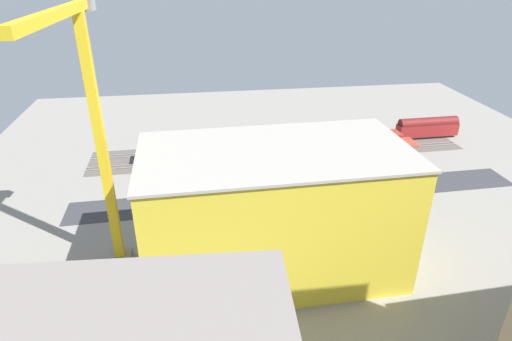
{
  "coord_description": "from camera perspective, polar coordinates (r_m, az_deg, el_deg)",
  "views": [
    {
      "loc": [
        21.33,
        82.31,
        45.87
      ],
      "look_at": [
        9.56,
        1.83,
        5.42
      ],
      "focal_mm": 30.09,
      "sensor_mm": 36.0,
      "label": 1
    }
  ],
  "objects": [
    {
      "name": "ground_plane",
      "position": [
        96.61,
        5.46,
        -2.03
      ],
      "size": [
        155.82,
        155.82,
        0.0
      ],
      "primitive_type": "plane",
      "color": "gray",
      "rests_on": "ground"
    },
    {
      "name": "rail_bed",
      "position": [
        113.87,
        3.19,
        2.65
      ],
      "size": [
        97.71,
        16.92,
        0.01
      ],
      "primitive_type": "cube",
      "rotation": [
        0.0,
        0.0,
        0.02
      ],
      "color": "#5B544C",
      "rests_on": "ground"
    },
    {
      "name": "street_asphalt",
      "position": [
        93.42,
        5.99,
        -3.12
      ],
      "size": [
        97.58,
        11.29,
        0.01
      ],
      "primitive_type": "cube",
      "rotation": [
        0.0,
        0.0,
        0.02
      ],
      "color": "#38383D",
      "rests_on": "ground"
    },
    {
      "name": "track_rails",
      "position": [
        113.8,
        3.2,
        2.73
      ],
      "size": [
        97.37,
        10.49,
        0.12
      ],
      "color": "#9E9EA8",
      "rests_on": "ground"
    },
    {
      "name": "platform_canopy_near",
      "position": [
        104.34,
        4.87,
        2.71
      ],
      "size": [
        63.74,
        6.96,
        4.27
      ],
      "color": "#C63D2D",
      "rests_on": "ground"
    },
    {
      "name": "platform_canopy_far",
      "position": [
        110.43,
        2.52,
        3.99
      ],
      "size": [
        68.61,
        6.26,
        3.91
      ],
      "color": "#A82D23",
      "rests_on": "ground"
    },
    {
      "name": "locomotive",
      "position": [
        121.79,
        12.67,
        4.55
      ],
      "size": [
        16.01,
        2.97,
        4.93
      ],
      "color": "black",
      "rests_on": "ground"
    },
    {
      "name": "passenger_coach",
      "position": [
        130.62,
        21.84,
        5.38
      ],
      "size": [
        17.69,
        3.6,
        5.89
      ],
      "color": "black",
      "rests_on": "ground"
    },
    {
      "name": "freight_coach_far",
      "position": [
        107.6,
        -9.24,
        2.68
      ],
      "size": [
        16.76,
        3.47,
        5.97
      ],
      "color": "black",
      "rests_on": "ground"
    },
    {
      "name": "parked_car_0",
      "position": [
        104.76,
        19.91,
        -0.78
      ],
      "size": [
        4.62,
        1.78,
        1.65
      ],
      "color": "black",
      "rests_on": "ground"
    },
    {
      "name": "parked_car_1",
      "position": [
        101.86,
        16.08,
        -0.98
      ],
      "size": [
        4.31,
        1.93,
        1.64
      ],
      "color": "black",
      "rests_on": "ground"
    },
    {
      "name": "parked_car_2",
      "position": [
        98.66,
        11.08,
        -1.3
      ],
      "size": [
        4.28,
        1.92,
        1.69
      ],
      "color": "black",
      "rests_on": "ground"
    },
    {
      "name": "parked_car_3",
      "position": [
        96.66,
        6.38,
        -1.53
      ],
      "size": [
        4.48,
        1.95,
        1.79
      ],
      "color": "black",
      "rests_on": "ground"
    },
    {
      "name": "construction_building",
      "position": [
        66.93,
        2.46,
        -5.68
      ],
      "size": [
        39.63,
        21.1,
        20.62
      ],
      "primitive_type": "cube",
      "rotation": [
        0.0,
        0.0,
        0.02
      ],
      "color": "yellow",
      "rests_on": "ground"
    },
    {
      "name": "construction_roof_slab",
      "position": [
        61.99,
        2.65,
        2.58
      ],
      "size": [
        40.25,
        21.72,
        0.4
      ],
      "primitive_type": "cube",
      "rotation": [
        0.0,
        0.0,
        0.02
      ],
      "color": "#ADA89E",
      "rests_on": "construction_building"
    },
    {
      "name": "tower_crane",
      "position": [
        64.1,
        -20.73,
        5.15
      ],
      "size": [
        3.6,
        27.8,
        41.33
      ],
      "color": "gray",
      "rests_on": "ground"
    },
    {
      "name": "box_truck_0",
      "position": [
        88.27,
        10.1,
        -4.15
      ],
      "size": [
        8.18,
        2.51,
        3.15
      ],
      "color": "black",
      "rests_on": "ground"
    },
    {
      "name": "street_tree_0",
      "position": [
        84.52,
        -3.65,
        -2.72
      ],
      "size": [
        5.08,
        5.08,
        7.33
      ],
      "color": "brown",
      "rests_on": "ground"
    },
    {
      "name": "street_tree_1",
      "position": [
        90.95,
        15.26,
        -1.16
      ],
      "size": [
        5.78,
        5.78,
        8.06
      ],
      "color": "brown",
      "rests_on": "ground"
    },
    {
      "name": "street_tree_2",
      "position": [
        93.92,
        19.76,
        -1.49
      ],
      "size": [
        4.48,
        4.48,
        6.6
      ],
      "color": "brown",
      "rests_on": "ground"
    },
    {
      "name": "traffic_light",
      "position": [
        93.8,
        -0.6,
        0.16
      ],
      "size": [
        0.5,
        0.36,
        6.54
      ],
      "color": "#333333",
      "rests_on": "ground"
    }
  ]
}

